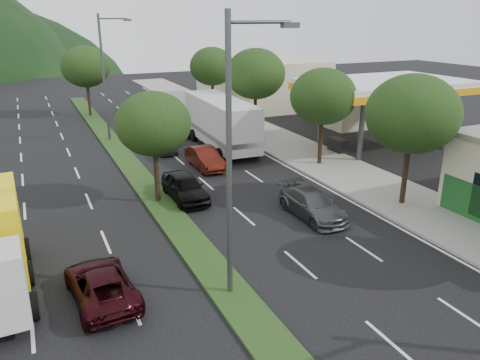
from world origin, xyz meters
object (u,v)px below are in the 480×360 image
streetlight_mid (106,72)px  car_queue_e (161,144)px  tree_med_far (85,67)px  tree_r_c (323,97)px  car_queue_a (185,187)px  motorhome (221,122)px  car_queue_c (205,158)px  streetlight_near (235,148)px  tree_r_e (212,66)px  tree_r_d (256,74)px  tree_med_near (153,124)px  suv_maroon (101,284)px  car_queue_b (312,204)px  car_queue_d (178,127)px  tree_r_b (412,114)px

streetlight_mid → car_queue_e: bearing=-62.3°
tree_med_far → tree_r_c: bearing=-63.4°
car_queue_a → motorhome: 11.31m
car_queue_c → streetlight_near: bearing=-106.9°
tree_r_e → streetlight_near: (-11.79, -32.00, 0.69)m
tree_r_c → car_queue_c: 8.89m
car_queue_c → tree_r_d: bearing=44.0°
tree_r_c → car_queue_e: size_ratio=1.83×
car_queue_c → motorhome: (3.02, 4.44, 1.33)m
tree_med_far → car_queue_a: bearing=-86.7°
streetlight_near → car_queue_c: (4.37, 14.75, -4.88)m
tree_r_e → tree_med_near: (-12.00, -22.00, -0.46)m
car_queue_e → streetlight_mid: bearing=110.7°
tree_med_near → streetlight_mid: size_ratio=0.60×
streetlight_near → car_queue_c: bearing=73.5°
tree_med_far → suv_maroon: size_ratio=1.55×
suv_maroon → car_queue_b: bearing=-168.6°
tree_r_e → car_queue_a: (-10.50, -22.25, -4.14)m
tree_r_e → streetlight_mid: 13.73m
car_queue_b → car_queue_c: 10.22m
tree_r_e → streetlight_near: 34.11m
car_queue_b → car_queue_d: (-0.81, 20.00, -0.05)m
tree_med_near → car_queue_b: size_ratio=1.30×
streetlight_mid → car_queue_a: (1.29, -15.25, -4.84)m
car_queue_b → tree_r_c: bearing=53.3°
tree_med_far → streetlight_near: bearing=-89.7°
car_queue_a → motorhome: size_ratio=0.44×
tree_r_d → tree_med_near: (-12.00, -12.00, -0.75)m
tree_r_e → car_queue_e: tree_r_e is taller
tree_r_b → streetlight_near: size_ratio=0.69×
car_queue_d → car_queue_e: 5.78m
tree_med_far → car_queue_c: tree_med_far is taller
tree_med_far → streetlight_mid: 11.02m
car_queue_d → tree_r_c: bearing=-63.7°
tree_r_b → tree_r_c: tree_r_b is taller
tree_med_far → car_queue_c: size_ratio=1.63×
tree_r_d → car_queue_a: size_ratio=1.63×
suv_maroon → car_queue_b: car_queue_b is taller
suv_maroon → car_queue_d: (10.26, 23.15, -0.00)m
streetlight_mid → tree_r_e: bearing=30.7°
tree_r_c → car_queue_d: tree_r_c is taller
streetlight_mid → car_queue_c: size_ratio=2.34×
tree_r_c → tree_med_far: size_ratio=0.93×
suv_maroon → car_queue_d: bearing=-118.4°
car_queue_b → tree_med_near: bearing=141.4°
suv_maroon → car_queue_d: 25.32m
car_queue_d → tree_r_d: bearing=-23.5°
car_queue_b → car_queue_d: bearing=91.9°
motorhome → car_queue_a: bearing=-120.7°
tree_r_d → tree_r_e: (0.00, 10.00, -0.29)m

